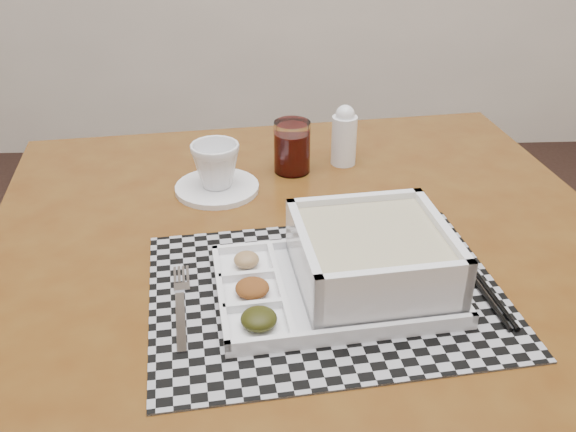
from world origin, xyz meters
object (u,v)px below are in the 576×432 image
object	(u,v)px
juice_glass	(292,149)
dining_table	(311,288)
creamer_bottle	(344,136)
cup	(216,165)
serving_tray	(361,265)

from	to	relation	value
juice_glass	dining_table	bearing A→B (deg)	-86.54
dining_table	creamer_bottle	xyz separation A→B (m)	(0.08, 0.30, 0.13)
dining_table	cup	bearing A→B (deg)	128.21
serving_tray	juice_glass	distance (m)	0.39
cup	juice_glass	bearing A→B (deg)	29.23
cup	juice_glass	distance (m)	0.16
juice_glass	creamer_bottle	bearing A→B (deg)	16.39
juice_glass	creamer_bottle	xyz separation A→B (m)	(0.10, 0.03, 0.01)
serving_tray	juice_glass	size ratio (longest dim) A/B	3.49
serving_tray	juice_glass	bearing A→B (deg)	101.03
dining_table	creamer_bottle	size ratio (longest dim) A/B	9.45
serving_tray	creamer_bottle	world-z (taller)	creamer_bottle
serving_tray	creamer_bottle	bearing A→B (deg)	86.23
juice_glass	creamer_bottle	size ratio (longest dim) A/B	0.83
dining_table	cup	world-z (taller)	cup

